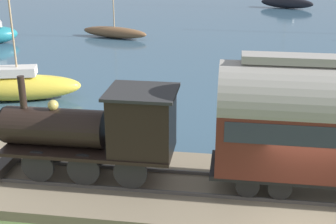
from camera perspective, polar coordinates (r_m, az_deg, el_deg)
ground_plane at (r=15.57m, az=15.97°, el=-12.30°), size 200.00×200.00×0.00m
harbor_water at (r=57.33m, az=10.74°, el=12.23°), size 80.00×80.00×0.01m
rail_embankment at (r=16.30m, az=15.63°, el=-9.93°), size 4.92×56.00×0.47m
steam_locomotive at (r=15.78m, az=-8.31°, el=-1.93°), size 2.05×6.35×3.47m
sailboat_black at (r=58.59m, az=14.30°, el=12.85°), size 2.87×6.21×9.43m
sailboat_brown at (r=40.51m, az=-6.55°, el=9.67°), size 2.53×6.07×6.79m
sailboat_yellow at (r=26.01m, az=-17.71°, el=2.98°), size 3.32×6.70×6.43m
rowboat_mid_harbor at (r=25.87m, az=11.13°, el=2.25°), size 1.12×3.01×0.42m
rowboat_near_shore at (r=23.11m, az=16.91°, el=-0.49°), size 1.91×2.98×0.46m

